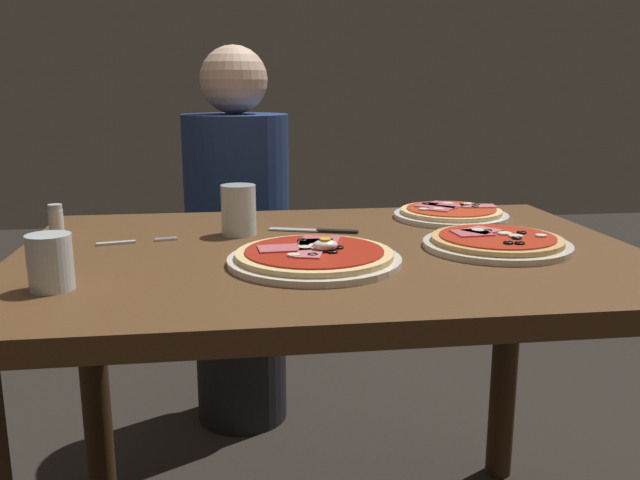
% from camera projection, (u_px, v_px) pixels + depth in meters
% --- Properties ---
extents(dining_table, '(1.19, 0.84, 0.75)m').
position_uv_depth(dining_table, '(329.00, 306.00, 1.32)').
color(dining_table, brown).
rests_on(dining_table, ground).
extents(pizza_foreground, '(0.31, 0.31, 0.05)m').
position_uv_depth(pizza_foreground, '(314.00, 257.00, 1.17)').
color(pizza_foreground, silver).
rests_on(pizza_foreground, dining_table).
extents(pizza_across_left, '(0.28, 0.28, 0.03)m').
position_uv_depth(pizza_across_left, '(497.00, 242.00, 1.29)').
color(pizza_across_left, silver).
rests_on(pizza_across_left, dining_table).
extents(pizza_across_right, '(0.27, 0.27, 0.03)m').
position_uv_depth(pizza_across_right, '(451.00, 213.00, 1.58)').
color(pizza_across_right, white).
rests_on(pizza_across_right, dining_table).
extents(water_glass_near, '(0.07, 0.07, 0.11)m').
position_uv_depth(water_glass_near, '(239.00, 213.00, 1.40)').
color(water_glass_near, silver).
rests_on(water_glass_near, dining_table).
extents(water_glass_far, '(0.07, 0.07, 0.09)m').
position_uv_depth(water_glass_far, '(51.00, 266.00, 1.02)').
color(water_glass_far, silver).
rests_on(water_glass_far, dining_table).
extents(fork, '(0.16, 0.05, 0.00)m').
position_uv_depth(fork, '(131.00, 242.00, 1.33)').
color(fork, silver).
rests_on(fork, dining_table).
extents(knife, '(0.19, 0.08, 0.01)m').
position_uv_depth(knife, '(320.00, 231.00, 1.44)').
color(knife, silver).
rests_on(knife, dining_table).
extents(salt_shaker, '(0.03, 0.03, 0.07)m').
position_uv_depth(salt_shaker, '(56.00, 220.00, 1.39)').
color(salt_shaker, white).
rests_on(salt_shaker, dining_table).
extents(diner_person, '(0.32, 0.32, 1.18)m').
position_uv_depth(diner_person, '(239.00, 251.00, 2.08)').
color(diner_person, black).
rests_on(diner_person, ground).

